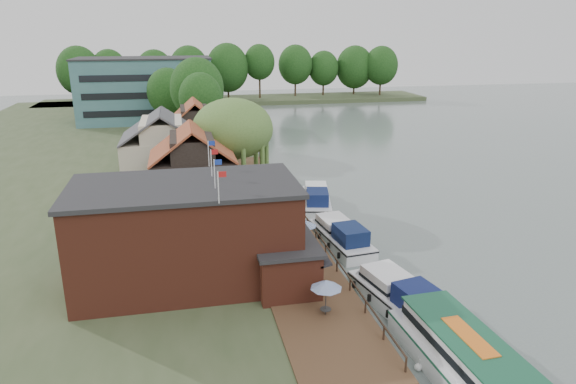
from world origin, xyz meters
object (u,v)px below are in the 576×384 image
pub (216,231)px  swan (418,367)px  umbrella_3 (290,228)px  cruiser_0 (401,293)px  umbrella_4 (287,217)px  tour_boat (474,366)px  cottage_b (163,149)px  umbrella_0 (326,297)px  umbrella_1 (308,257)px  hotel_block (146,90)px  cottage_c (195,133)px  cruiser_1 (341,233)px  umbrella_2 (304,233)px  cottage_a (193,170)px  willow (233,147)px  cruiser_2 (317,196)px

pub → swan: (10.14, -11.65, -4.43)m
umbrella_3 → cruiser_0: bearing=-63.9°
umbrella_4 → umbrella_3: bearing=-97.0°
umbrella_3 → tour_boat: umbrella_3 is taller
umbrella_4 → cruiser_0: (4.96, -13.45, -1.01)m
umbrella_3 → swan: size_ratio=5.43×
cottage_b → umbrella_0: (10.20, -31.63, -2.96)m
swan → tour_boat: bearing=-45.6°
umbrella_3 → swan: bearing=-78.1°
umbrella_3 → swan: umbrella_3 is taller
umbrella_0 → umbrella_1: same height
hotel_block → cottage_c: bearing=-77.8°
cottage_c → cruiser_1: 30.46m
umbrella_1 → umbrella_2: bearing=79.6°
cruiser_1 → cottage_a: bearing=137.3°
cottage_a → cruiser_0: (12.82, -20.41, -3.97)m
cruiser_0 → cruiser_1: cruiser_0 is taller
umbrella_0 → tour_boat: 9.31m
umbrella_3 → swan: 17.53m
cottage_a → umbrella_1: bearing=-64.2°
swan → willow: bearing=101.8°
cottage_b → cruiser_2: cottage_b is taller
willow → pub: bearing=-99.9°
cottage_a → cruiser_0: cottage_a is taller
cottage_c → umbrella_0: cottage_c is taller
cottage_c → cottage_a: bearing=-93.0°
umbrella_1 → cottage_b: bearing=112.4°
cottage_b → umbrella_0: size_ratio=4.04×
umbrella_2 → cruiser_1: bearing=27.8°
cruiser_0 → cruiser_1: bearing=81.6°
cruiser_0 → swan: cruiser_0 is taller
cottage_b → umbrella_1: bearing=-67.6°
pub → hotel_block: bearing=96.4°
cottage_c → umbrella_2: size_ratio=3.58×
hotel_block → willow: (11.50, -51.00, -0.94)m
cottage_b → cruiser_0: cottage_b is taller
hotel_block → umbrella_2: hotel_block is taller
cottage_b → umbrella_1: cottage_b is taller
willow → swan: bearing=-78.2°
cottage_b → umbrella_2: (11.39, -21.06, -2.96)m
umbrella_4 → cottage_a: bearing=138.5°
umbrella_0 → umbrella_1: bearing=86.7°
cottage_c → cruiser_2: bearing=-56.1°
cottage_a → swan: (11.14, -26.65, -5.03)m
cottage_a → cruiser_1: cottage_a is taller
umbrella_2 → cruiser_0: size_ratio=0.23×
cottage_b → umbrella_4: size_ratio=4.04×
umbrella_4 → cruiser_1: umbrella_4 is taller
swan → umbrella_2: bearing=100.0°
umbrella_1 → cruiser_1: 8.18m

